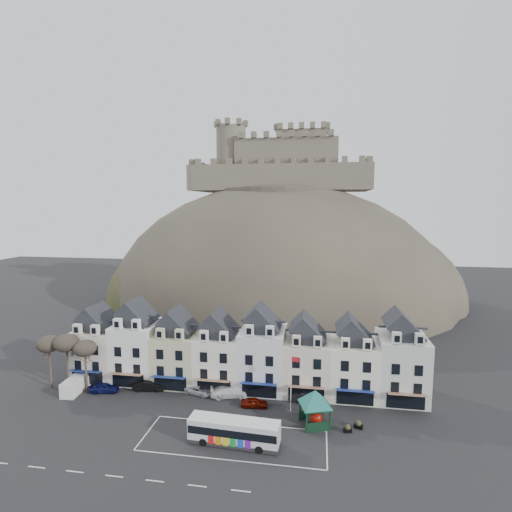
{
  "coord_description": "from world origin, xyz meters",
  "views": [
    {
      "loc": [
        11.75,
        -42.43,
        28.17
      ],
      "look_at": [
        1.0,
        24.0,
        19.44
      ],
      "focal_mm": 28.0,
      "sensor_mm": 36.0,
      "label": 1
    }
  ],
  "objects": [
    {
      "name": "ground",
      "position": [
        0.0,
        0.0,
        0.0
      ],
      "size": [
        300.0,
        300.0,
        0.0
      ],
      "primitive_type": "plane",
      "color": "black",
      "rests_on": "ground"
    },
    {
      "name": "coach_bay_markings",
      "position": [
        2.0,
        1.25,
        0.0
      ],
      "size": [
        22.0,
        7.5,
        0.01
      ],
      "primitive_type": "cube",
      "color": "silver",
      "rests_on": "ground"
    },
    {
      "name": "townhouse_terrace",
      "position": [
        0.15,
        15.97,
        5.3
      ],
      "size": [
        54.4,
        9.35,
        11.8
      ],
      "color": "silver",
      "rests_on": "ground"
    },
    {
      "name": "castle_hill",
      "position": [
        1.25,
        68.95,
        0.11
      ],
      "size": [
        100.0,
        76.0,
        68.0
      ],
      "color": "#3A342D",
      "rests_on": "ground"
    },
    {
      "name": "castle",
      "position": [
        0.51,
        75.93,
        40.19
      ],
      "size": [
        50.2,
        22.2,
        22.0
      ],
      "color": "#635C4C",
      "rests_on": "ground"
    },
    {
      "name": "tree_left_far",
      "position": [
        -29.0,
        10.5,
        6.9
      ],
      "size": [
        3.61,
        3.61,
        8.24
      ],
      "color": "#3C3026",
      "rests_on": "ground"
    },
    {
      "name": "tree_left_mid",
      "position": [
        -26.0,
        10.5,
        7.24
      ],
      "size": [
        3.78,
        3.78,
        8.64
      ],
      "color": "#3C3026",
      "rests_on": "ground"
    },
    {
      "name": "tree_left_near",
      "position": [
        -23.0,
        10.5,
        6.55
      ],
      "size": [
        3.43,
        3.43,
        7.84
      ],
      "color": "#3C3026",
      "rests_on": "ground"
    },
    {
      "name": "bus",
      "position": [
        2.17,
        0.55,
        1.69
      ],
      "size": [
        10.96,
        3.15,
        3.06
      ],
      "rotation": [
        0.0,
        0.0,
        -0.06
      ],
      "color": "#262628",
      "rests_on": "ground"
    },
    {
      "name": "bus_shelter",
      "position": [
        11.52,
        6.17,
        3.67
      ],
      "size": [
        7.07,
        7.07,
        4.72
      ],
      "rotation": [
        0.0,
        0.0,
        0.32
      ],
      "color": "black",
      "rests_on": "ground"
    },
    {
      "name": "red_buoy",
      "position": [
        11.69,
        5.92,
        1.01
      ],
      "size": [
        1.6,
        1.6,
        1.98
      ],
      "rotation": [
        0.0,
        0.0,
        0.03
      ],
      "color": "black",
      "rests_on": "ground"
    },
    {
      "name": "flagpole",
      "position": [
        8.28,
        9.29,
        4.57
      ],
      "size": [
        1.15,
        0.22,
        8.01
      ],
      "rotation": [
        0.0,
        0.0,
        -0.13
      ],
      "color": "silver",
      "rests_on": "ground"
    },
    {
      "name": "white_van",
      "position": [
        -24.37,
        9.54,
        1.1
      ],
      "size": [
        2.42,
        4.93,
        2.19
      ],
      "rotation": [
        0.0,
        0.0,
        0.07
      ],
      "color": "white",
      "rests_on": "ground"
    },
    {
      "name": "planter_west",
      "position": [
        17.0,
        6.31,
        0.51
      ],
      "size": [
        1.16,
        0.82,
        1.05
      ],
      "rotation": [
        0.0,
        0.0,
        -0.31
      ],
      "color": "black",
      "rests_on": "ground"
    },
    {
      "name": "planter_east",
      "position": [
        15.59,
        5.22,
        0.48
      ],
      "size": [
        1.06,
        0.7,
        0.99
      ],
      "rotation": [
        0.0,
        0.0,
        0.15
      ],
      "color": "black",
      "rests_on": "ground"
    },
    {
      "name": "car_navy",
      "position": [
        -20.0,
        10.23,
        0.73
      ],
      "size": [
        4.53,
        2.5,
        1.46
      ],
      "primitive_type": "imported",
      "rotation": [
        0.0,
        0.0,
        1.76
      ],
      "color": "#0D1145",
      "rests_on": "ground"
    },
    {
      "name": "car_black",
      "position": [
        -13.57,
        12.0,
        0.79
      ],
      "size": [
        4.99,
        2.29,
        1.58
      ],
      "primitive_type": "imported",
      "rotation": [
        0.0,
        0.0,
        1.7
      ],
      "color": "black",
      "rests_on": "ground"
    },
    {
      "name": "car_silver",
      "position": [
        -5.67,
        12.0,
        0.61
      ],
      "size": [
        4.69,
        3.08,
        1.22
      ],
      "primitive_type": "imported",
      "rotation": [
        0.0,
        0.0,
        1.3
      ],
      "color": "silver",
      "rests_on": "ground"
    },
    {
      "name": "car_white",
      "position": [
        -1.07,
        11.84,
        0.79
      ],
      "size": [
        5.84,
        3.56,
        1.58
      ],
      "primitive_type": "imported",
      "rotation": [
        0.0,
        0.0,
        1.83
      ],
      "color": "white",
      "rests_on": "ground"
    },
    {
      "name": "car_maroon",
      "position": [
        3.12,
        9.5,
        0.64
      ],
      "size": [
        3.91,
        1.89,
        1.29
      ],
      "primitive_type": "imported",
      "rotation": [
        0.0,
        0.0,
        1.67
      ],
      "color": "#5C0D05",
      "rests_on": "ground"
    },
    {
      "name": "car_charcoal",
      "position": [
        10.0,
        12.0,
        0.75
      ],
      "size": [
        4.72,
        2.3,
        1.49
      ],
      "primitive_type": "imported",
      "rotation": [
        0.0,
        0.0,
        1.41
      ],
      "color": "black",
      "rests_on": "ground"
    }
  ]
}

